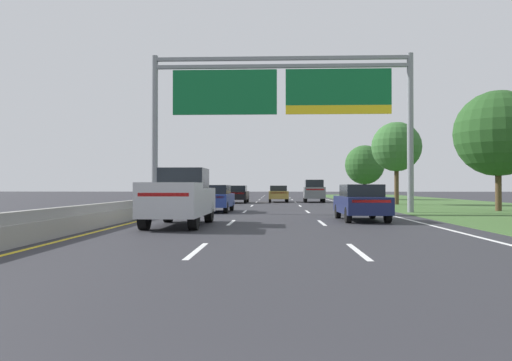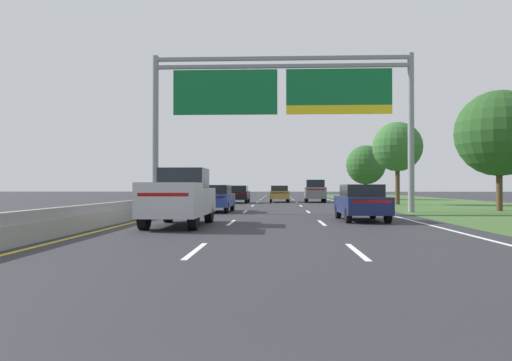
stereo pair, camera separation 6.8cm
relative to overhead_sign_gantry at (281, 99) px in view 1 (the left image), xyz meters
The scene contains 14 objects.
ground_plane 9.78m from the overhead_sign_gantry, 92.35° to the left, with size 220.00×220.00×0.00m, color #2B2B30.
lane_striping 9.44m from the overhead_sign_gantry, 92.51° to the left, with size 11.96×106.00×0.01m.
grass_verge_right 16.79m from the overhead_sign_gantry, 28.18° to the left, with size 14.00×110.00×0.02m, color #3D602D.
median_barrier_concrete 11.78m from the overhead_sign_gantry, 133.34° to the left, with size 0.60×110.00×0.85m.
overhead_sign_gantry is the anchor object (origin of this frame).
pickup_truck_silver 11.95m from the overhead_sign_gantry, 111.72° to the right, with size 2.04×5.42×2.20m.
car_grey_right_lane_suv 19.90m from the overhead_sign_gantry, 80.06° to the left, with size 2.04×4.75×2.11m.
car_black_left_lane_sedan 17.83m from the overhead_sign_gantry, 102.86° to the left, with size 1.87×4.42×1.57m.
car_blue_left_lane_sedan 6.87m from the overhead_sign_gantry, behind, with size 1.91×4.44×1.57m.
car_navy_right_lane_sedan 9.43m from the overhead_sign_gantry, 63.20° to the right, with size 1.89×4.43×1.57m.
car_gold_centre_lane_sedan 19.96m from the overhead_sign_gantry, 90.20° to the left, with size 1.88×4.42×1.57m.
roadside_tree_mid 13.33m from the overhead_sign_gantry, ahead, with size 5.16×5.16×7.27m.
roadside_tree_far 16.01m from the overhead_sign_gantry, 52.96° to the left, with size 4.06×4.06×6.78m.
roadside_tree_distant 30.82m from the overhead_sign_gantry, 71.22° to the left, with size 4.50×4.50×6.23m.
Camera 1 is at (-0.03, -0.98, 1.48)m, focal length 35.12 mm.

